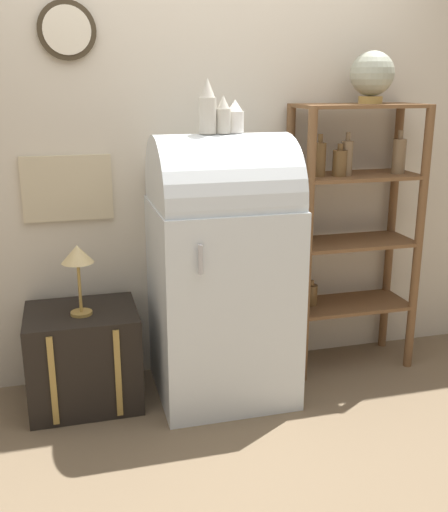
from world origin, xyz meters
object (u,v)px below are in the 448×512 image
(vase_left, at_px, (208,108))
(globe, at_px, (372,75))
(vase_center, at_px, (223,116))
(refrigerator, at_px, (222,264))
(desk_lamp, at_px, (78,259))
(vase_right, at_px, (235,117))
(suitcase_trunk, at_px, (84,357))

(vase_left, bearing_deg, globe, 8.59)
(globe, relative_size, vase_center, 1.51)
(globe, height_order, vase_center, globe)
(refrigerator, xyz_separation_m, desk_lamp, (-0.74, 0.01, 0.08))
(refrigerator, distance_m, vase_right, 0.76)
(refrigerator, relative_size, globe, 5.09)
(suitcase_trunk, height_order, vase_center, vase_center)
(vase_right, bearing_deg, desk_lamp, -179.91)
(vase_left, bearing_deg, desk_lamp, 178.02)
(suitcase_trunk, height_order, desk_lamp, desk_lamp)
(globe, bearing_deg, vase_left, -171.41)
(refrigerator, xyz_separation_m, vase_right, (0.07, 0.02, 0.76))
(vase_left, distance_m, vase_center, 0.09)
(vase_right, bearing_deg, vase_center, -157.81)
(vase_right, distance_m, desk_lamp, 1.06)
(refrigerator, height_order, vase_center, vase_center)
(suitcase_trunk, bearing_deg, desk_lamp, -86.34)
(suitcase_trunk, xyz_separation_m, desk_lamp, (0.00, -0.05, 0.56))
(globe, bearing_deg, suitcase_trunk, -177.46)
(vase_right, relative_size, desk_lamp, 0.45)
(refrigerator, distance_m, vase_center, 0.77)
(suitcase_trunk, distance_m, desk_lamp, 0.56)
(vase_left, bearing_deg, suitcase_trunk, 173.86)
(vase_left, bearing_deg, refrigerator, 7.17)
(globe, bearing_deg, refrigerator, -171.30)
(vase_left, relative_size, desk_lamp, 0.73)
(suitcase_trunk, relative_size, desk_lamp, 1.56)
(suitcase_trunk, distance_m, vase_center, 1.46)
(vase_left, relative_size, vase_center, 1.45)
(refrigerator, relative_size, suitcase_trunk, 2.48)
(suitcase_trunk, relative_size, vase_center, 3.10)
(vase_center, bearing_deg, refrigerator, 116.04)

